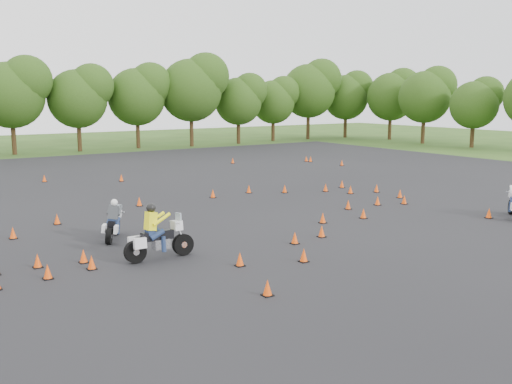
% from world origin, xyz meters
% --- Properties ---
extents(ground, '(140.00, 140.00, 0.00)m').
position_xyz_m(ground, '(0.00, 0.00, 0.00)').
color(ground, '#2D5119').
rests_on(ground, ground).
extents(asphalt_pad, '(62.00, 62.00, 0.00)m').
position_xyz_m(asphalt_pad, '(0.00, 6.00, 0.01)').
color(asphalt_pad, black).
rests_on(asphalt_pad, ground).
extents(treeline, '(87.26, 32.42, 10.75)m').
position_xyz_m(treeline, '(3.16, 34.39, 4.61)').
color(treeline, '#284513').
rests_on(treeline, ground).
extents(traffic_cones, '(36.23, 33.33, 0.45)m').
position_xyz_m(traffic_cones, '(-0.11, 5.62, 0.23)').
color(traffic_cones, '#FA4D0A').
rests_on(traffic_cones, asphalt_pad).
extents(rider_grey, '(1.64, 2.18, 1.65)m').
position_xyz_m(rider_grey, '(-7.05, 3.68, 0.83)').
color(rider_grey, '#3B3E42').
rests_on(rider_grey, ground).
extents(rider_yellow, '(2.55, 0.80, 1.97)m').
position_xyz_m(rider_yellow, '(-6.60, 0.10, 0.99)').
color(rider_yellow, '#FFF816').
rests_on(rider_yellow, ground).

